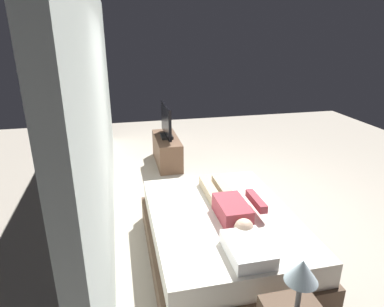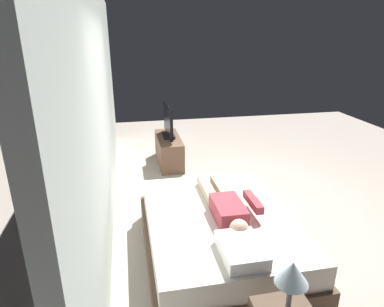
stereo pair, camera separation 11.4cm
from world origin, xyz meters
name	(u,v)px [view 2 (the right image)]	position (x,y,z in m)	size (l,w,h in m)	color
ground_plane	(226,213)	(0.00, 0.00, 0.00)	(10.00, 10.00, 0.00)	#ADA393
back_wall	(101,109)	(0.40, 1.52, 1.40)	(6.40, 0.10, 2.80)	silver
bed	(218,237)	(-0.89, 0.36, 0.26)	(2.01, 1.51, 0.54)	brown
pillow	(241,250)	(-1.58, 0.36, 0.60)	(0.48, 0.34, 0.12)	white
person	(226,205)	(-0.86, 0.28, 0.62)	(1.26, 0.46, 0.18)	#993842
remote	(257,201)	(-0.71, -0.12, 0.55)	(0.15, 0.04, 0.02)	black
tv_stand	(169,150)	(1.93, 0.51, 0.25)	(1.10, 0.40, 0.50)	brown
tv	(168,122)	(1.93, 0.51, 0.78)	(0.88, 0.20, 0.59)	black
lamp	(292,274)	(-2.20, 0.25, 0.85)	(0.22, 0.22, 0.42)	#59595B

